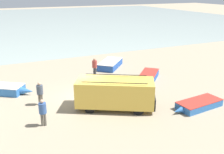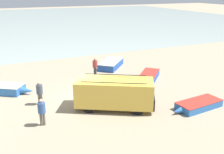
{
  "view_description": "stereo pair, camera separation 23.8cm",
  "coord_description": "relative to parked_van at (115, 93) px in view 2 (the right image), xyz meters",
  "views": [
    {
      "loc": [
        -5.75,
        -17.29,
        7.84
      ],
      "look_at": [
        2.71,
        0.89,
        1.0
      ],
      "focal_mm": 42.0,
      "sensor_mm": 36.0,
      "label": 1
    },
    {
      "loc": [
        -5.53,
        -17.39,
        7.84
      ],
      "look_at": [
        2.71,
        0.89,
        1.0
      ],
      "focal_mm": 42.0,
      "sensor_mm": 36.0,
      "label": 2
    }
  ],
  "objects": [
    {
      "name": "parked_van",
      "position": [
        0.0,
        0.0,
        0.0
      ],
      "size": [
        5.58,
        4.4,
        2.15
      ],
      "rotation": [
        0.0,
        0.0,
        5.76
      ],
      "color": "gold",
      "rests_on": "ground_plane"
    },
    {
      "name": "fisherman_2",
      "position": [
        -4.96,
        -0.42,
        -0.11
      ],
      "size": [
        0.45,
        0.45,
        1.7
      ],
      "rotation": [
        0.0,
        0.0,
        4.53
      ],
      "color": "#5B564C",
      "rests_on": "ground_plane"
    },
    {
      "name": "ground_plane",
      "position": [
        -1.4,
        2.5,
        -1.12
      ],
      "size": [
        200.0,
        200.0,
        0.0
      ],
      "primitive_type": "plane",
      "color": "gray"
    },
    {
      "name": "sea_water",
      "position": [
        -1.4,
        54.5,
        -1.12
      ],
      "size": [
        120.0,
        80.0,
        0.01
      ],
      "primitive_type": "cube",
      "color": "#99A89E",
      "rests_on": "ground_plane"
    },
    {
      "name": "fishing_rowboat_2",
      "position": [
        5.15,
        3.96,
        -0.83
      ],
      "size": [
        4.08,
        4.24,
        0.58
      ],
      "rotation": [
        0.0,
        0.0,
        0.81
      ],
      "color": "#234CA3",
      "rests_on": "ground_plane"
    },
    {
      "name": "fishing_rowboat_3",
      "position": [
        5.14,
        -2.41,
        -0.87
      ],
      "size": [
        4.01,
        1.71,
        0.5
      ],
      "rotation": [
        0.0,
        0.0,
        3.24
      ],
      "color": "#2D66AD",
      "rests_on": "ground_plane"
    },
    {
      "name": "fisherman_1",
      "position": [
        -4.56,
        2.68,
        -0.12
      ],
      "size": [
        0.44,
        0.44,
        1.68
      ],
      "rotation": [
        0.0,
        0.0,
        4.3
      ],
      "color": "#5B564C",
      "rests_on": "ground_plane"
    },
    {
      "name": "fishing_rowboat_1",
      "position": [
        3.81,
        9.06,
        -0.78
      ],
      "size": [
        3.76,
        3.96,
        0.69
      ],
      "rotation": [
        0.0,
        0.0,
        0.83
      ],
      "color": "#234CA3",
      "rests_on": "ground_plane"
    },
    {
      "name": "fisherman_0",
      "position": [
        1.23,
        7.04,
        -0.11
      ],
      "size": [
        0.45,
        0.45,
        1.7
      ],
      "rotation": [
        0.0,
        0.0,
        0.27
      ],
      "color": "#38383D",
      "rests_on": "ground_plane"
    }
  ]
}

